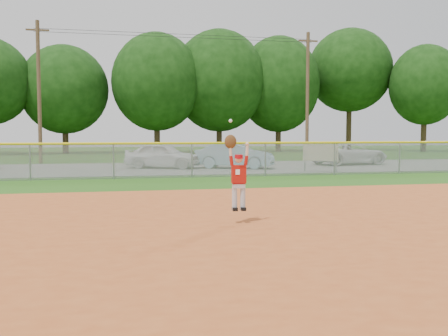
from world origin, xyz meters
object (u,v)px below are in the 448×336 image
Objects in this scene: car_white_b at (350,154)px; car_white_a at (163,155)px; car_blue at (235,156)px; sponsor_sign at (321,152)px; ballplayer at (238,173)px.

car_white_a is at bearing 83.56° from car_white_b.
car_white_a is at bearing 101.68° from car_blue.
car_white_a reaches higher than car_blue.
ballplayer reaches higher than sponsor_sign.
sponsor_sign is (7.38, -4.17, 0.27)m from car_white_a.
car_white_b is 2.45× the size of ballplayer.
car_white_b is at bearing 51.24° from sponsor_sign.
ballplayer is at bearing -119.50° from sponsor_sign.
sponsor_sign reaches higher than car_white_a.
sponsor_sign reaches higher than car_blue.
car_white_b is 6.38m from sponsor_sign.
sponsor_sign is at bearing 130.77° from car_white_b.
car_white_b is at bearing 57.72° from ballplayer.
car_white_b is at bearing -51.77° from car_blue.
sponsor_sign is 0.83× the size of ballplayer.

